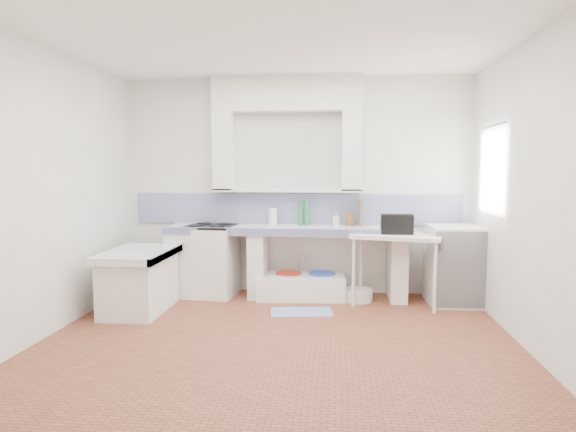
# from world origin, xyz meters

# --- Properties ---
(floor) EXTENTS (4.50, 4.50, 0.00)m
(floor) POSITION_xyz_m (0.00, 0.00, 0.00)
(floor) COLOR brown
(floor) RESTS_ON ground
(ceiling) EXTENTS (4.50, 4.50, 0.00)m
(ceiling) POSITION_xyz_m (0.00, 0.00, 2.80)
(ceiling) COLOR white
(ceiling) RESTS_ON ground
(wall_back) EXTENTS (4.50, 0.00, 4.50)m
(wall_back) POSITION_xyz_m (0.00, 2.00, 1.40)
(wall_back) COLOR white
(wall_back) RESTS_ON ground
(wall_front) EXTENTS (4.50, 0.00, 4.50)m
(wall_front) POSITION_xyz_m (0.00, -2.00, 1.40)
(wall_front) COLOR white
(wall_front) RESTS_ON ground
(wall_left) EXTENTS (0.00, 4.50, 4.50)m
(wall_left) POSITION_xyz_m (-2.25, 0.00, 1.40)
(wall_left) COLOR white
(wall_left) RESTS_ON ground
(wall_right) EXTENTS (0.00, 4.50, 4.50)m
(wall_right) POSITION_xyz_m (2.25, 0.00, 1.40)
(wall_right) COLOR white
(wall_right) RESTS_ON ground
(alcove_mass) EXTENTS (1.90, 0.25, 0.45)m
(alcove_mass) POSITION_xyz_m (-0.10, 1.88, 2.58)
(alcove_mass) COLOR white
(alcove_mass) RESTS_ON ground
(window_frame) EXTENTS (0.35, 0.86, 1.06)m
(window_frame) POSITION_xyz_m (2.42, 1.20, 1.60)
(window_frame) COLOR #3B2212
(window_frame) RESTS_ON ground
(lace_valance) EXTENTS (0.01, 0.84, 0.24)m
(lace_valance) POSITION_xyz_m (2.28, 1.20, 1.98)
(lace_valance) COLOR white
(lace_valance) RESTS_ON ground
(counter_slab) EXTENTS (3.00, 0.60, 0.08)m
(counter_slab) POSITION_xyz_m (-0.10, 1.70, 0.86)
(counter_slab) COLOR white
(counter_slab) RESTS_ON ground
(counter_lip) EXTENTS (3.00, 0.04, 0.10)m
(counter_lip) POSITION_xyz_m (-0.10, 1.42, 0.86)
(counter_lip) COLOR navy
(counter_lip) RESTS_ON ground
(counter_pier_left) EXTENTS (0.20, 0.55, 0.82)m
(counter_pier_left) POSITION_xyz_m (-1.50, 1.70, 0.41)
(counter_pier_left) COLOR white
(counter_pier_left) RESTS_ON ground
(counter_pier_mid) EXTENTS (0.20, 0.55, 0.82)m
(counter_pier_mid) POSITION_xyz_m (-0.45, 1.70, 0.41)
(counter_pier_mid) COLOR white
(counter_pier_mid) RESTS_ON ground
(counter_pier_right) EXTENTS (0.20, 0.55, 0.82)m
(counter_pier_right) POSITION_xyz_m (1.30, 1.70, 0.41)
(counter_pier_right) COLOR white
(counter_pier_right) RESTS_ON ground
(peninsula_top) EXTENTS (0.70, 1.10, 0.08)m
(peninsula_top) POSITION_xyz_m (-1.70, 0.90, 0.66)
(peninsula_top) COLOR white
(peninsula_top) RESTS_ON ground
(peninsula_base) EXTENTS (0.60, 1.00, 0.62)m
(peninsula_base) POSITION_xyz_m (-1.70, 0.90, 0.31)
(peninsula_base) COLOR white
(peninsula_base) RESTS_ON ground
(peninsula_lip) EXTENTS (0.04, 1.10, 0.10)m
(peninsula_lip) POSITION_xyz_m (-1.37, 0.90, 0.66)
(peninsula_lip) COLOR navy
(peninsula_lip) RESTS_ON ground
(backsplash) EXTENTS (4.27, 0.03, 0.40)m
(backsplash) POSITION_xyz_m (0.00, 1.99, 1.10)
(backsplash) COLOR navy
(backsplash) RESTS_ON ground
(stove) EXTENTS (0.68, 0.66, 0.88)m
(stove) POSITION_xyz_m (-1.06, 1.68, 0.44)
(stove) COLOR white
(stove) RESTS_ON ground
(sink) EXTENTS (1.13, 0.65, 0.26)m
(sink) POSITION_xyz_m (0.10, 1.68, 0.13)
(sink) COLOR white
(sink) RESTS_ON ground
(side_table) EXTENTS (1.13, 0.79, 0.05)m
(side_table) POSITION_xyz_m (1.25, 1.45, 0.43)
(side_table) COLOR white
(side_table) RESTS_ON ground
(fridge) EXTENTS (0.63, 0.63, 0.95)m
(fridge) POSITION_xyz_m (1.96, 1.57, 0.47)
(fridge) COLOR white
(fridge) RESTS_ON ground
(bucket_red) EXTENTS (0.43, 0.43, 0.31)m
(bucket_red) POSITION_xyz_m (-0.06, 1.70, 0.15)
(bucket_red) COLOR red
(bucket_red) RESTS_ON ground
(bucket_orange) EXTENTS (0.32, 0.32, 0.26)m
(bucket_orange) POSITION_xyz_m (0.17, 1.68, 0.13)
(bucket_orange) COLOR #CA8232
(bucket_orange) RESTS_ON ground
(bucket_blue) EXTENTS (0.34, 0.34, 0.31)m
(bucket_blue) POSITION_xyz_m (0.36, 1.73, 0.16)
(bucket_blue) COLOR blue
(bucket_blue) RESTS_ON ground
(basin_white) EXTENTS (0.46, 0.46, 0.15)m
(basin_white) POSITION_xyz_m (0.81, 1.58, 0.07)
(basin_white) COLOR white
(basin_white) RESTS_ON ground
(water_bottle_a) EXTENTS (0.10, 0.10, 0.29)m
(water_bottle_a) POSITION_xyz_m (-0.02, 1.85, 0.14)
(water_bottle_a) COLOR silver
(water_bottle_a) RESTS_ON ground
(water_bottle_b) EXTENTS (0.09, 0.09, 0.27)m
(water_bottle_b) POSITION_xyz_m (0.12, 1.85, 0.13)
(water_bottle_b) COLOR silver
(water_bottle_b) RESTS_ON ground
(black_bag) EXTENTS (0.37, 0.22, 0.23)m
(black_bag) POSITION_xyz_m (1.26, 1.47, 0.97)
(black_bag) COLOR black
(black_bag) RESTS_ON side_table
(green_bottle_a) EXTENTS (0.09, 0.09, 0.30)m
(green_bottle_a) POSITION_xyz_m (0.08, 1.85, 1.05)
(green_bottle_a) COLOR #287042
(green_bottle_a) RESTS_ON counter_slab
(green_bottle_b) EXTENTS (0.09, 0.09, 0.31)m
(green_bottle_b) POSITION_xyz_m (0.16, 1.85, 1.06)
(green_bottle_b) COLOR #287042
(green_bottle_b) RESTS_ON counter_slab
(knife_block) EXTENTS (0.11, 0.10, 0.18)m
(knife_block) POSITION_xyz_m (0.71, 1.85, 0.99)
(knife_block) COLOR olive
(knife_block) RESTS_ON counter_slab
(cutting_board) EXTENTS (0.04, 0.24, 0.32)m
(cutting_board) POSITION_xyz_m (0.85, 1.85, 1.06)
(cutting_board) COLOR olive
(cutting_board) RESTS_ON counter_slab
(paper_towel) EXTENTS (0.12, 0.12, 0.22)m
(paper_towel) POSITION_xyz_m (-0.28, 1.85, 1.01)
(paper_towel) COLOR white
(paper_towel) RESTS_ON counter_slab
(soap_bottle) EXTENTS (0.09, 0.09, 0.18)m
(soap_bottle) POSITION_xyz_m (0.53, 1.85, 0.99)
(soap_bottle) COLOR white
(soap_bottle) RESTS_ON counter_slab
(rug) EXTENTS (0.74, 0.49, 0.01)m
(rug) POSITION_xyz_m (0.15, 1.00, 0.01)
(rug) COLOR #344499
(rug) RESTS_ON ground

